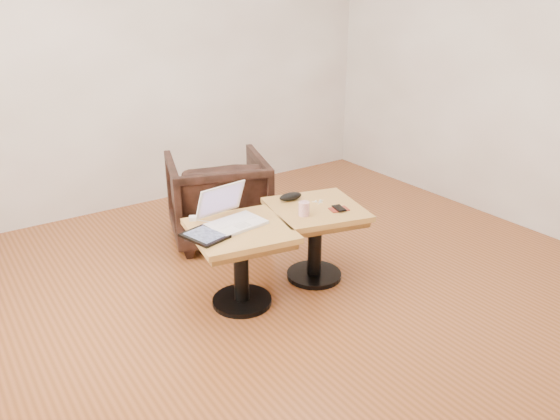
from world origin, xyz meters
TOP-DOWN VIEW (x-y plane):
  - room_shell at (0.00, 0.00)m, footprint 4.52×4.52m
  - side_table_left at (-0.42, 0.14)m, footprint 0.69×0.69m
  - side_table_right at (0.19, 0.15)m, footprint 0.73×0.73m
  - laptop at (-0.42, 0.24)m, footprint 0.38×0.37m
  - tablet at (-0.66, 0.14)m, footprint 0.26×0.30m
  - charging_adapter at (-0.61, 0.42)m, footprint 0.06×0.06m
  - glasses_case at (0.12, 0.35)m, footprint 0.18×0.09m
  - striped_cup at (0.04, 0.08)m, footprint 0.09×0.09m
  - earbuds_tangle at (0.26, 0.20)m, footprint 0.08×0.05m
  - phone_on_sleeve at (0.29, 0.02)m, footprint 0.14×0.12m
  - armchair at (-0.05, 1.13)m, footprint 0.96×0.97m

SIDE VIEW (x-z plane):
  - armchair at x=-0.05m, z-range 0.00..0.71m
  - side_table_left at x=-0.42m, z-range 0.14..0.68m
  - side_table_right at x=0.19m, z-range 0.14..0.68m
  - phone_on_sleeve at x=0.29m, z-range 0.54..0.56m
  - earbuds_tangle at x=0.26m, z-range 0.55..0.56m
  - tablet at x=-0.66m, z-range 0.55..0.56m
  - charging_adapter at x=-0.61m, z-range 0.55..0.57m
  - glasses_case at x=0.12m, z-range 0.55..0.60m
  - striped_cup at x=0.04m, z-range 0.55..0.64m
  - laptop at x=-0.42m, z-range 0.48..0.71m
  - room_shell at x=0.00m, z-range 0.00..2.71m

